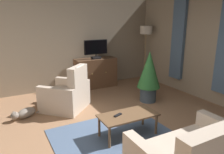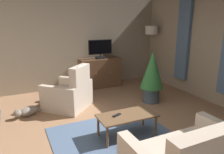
# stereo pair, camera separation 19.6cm
# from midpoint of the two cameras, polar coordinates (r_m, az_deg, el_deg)

# --- Properties ---
(ground_plane) EXTENTS (6.40, 7.00, 0.04)m
(ground_plane) POSITION_cam_midpoint_polar(r_m,az_deg,el_deg) (4.05, 3.05, -15.78)
(ground_plane) COLOR #936B4C
(wall_back) EXTENTS (6.40, 0.10, 2.73)m
(wall_back) POSITION_cam_midpoint_polar(r_m,az_deg,el_deg) (6.54, -10.62, 8.85)
(wall_back) COLOR gray
(wall_back) RESTS_ON ground_plane
(curtain_panel_far) EXTENTS (0.10, 0.44, 2.29)m
(curtain_panel_far) POSITION_cam_midpoint_polar(r_m,az_deg,el_deg) (6.46, 19.35, 9.40)
(curtain_panel_far) COLOR slate
(rug_central) EXTENTS (2.13, 1.78, 0.01)m
(rug_central) POSITION_cam_midpoint_polar(r_m,az_deg,el_deg) (3.96, 2.17, -16.07)
(rug_central) COLOR slate
(rug_central) RESTS_ON ground_plane
(tv_cabinet) EXTENTS (1.26, 0.53, 0.90)m
(tv_cabinet) POSITION_cam_midpoint_polar(r_m,az_deg,el_deg) (6.66, -2.38, 1.00)
(tv_cabinet) COLOR #402A1C
(tv_cabinet) RESTS_ON ground_plane
(television) EXTENTS (0.73, 0.20, 0.57)m
(television) POSITION_cam_midpoint_polar(r_m,az_deg,el_deg) (6.46, -2.27, 7.57)
(television) COLOR black
(television) RESTS_ON tv_cabinet
(coffee_table) EXTENTS (1.06, 0.53, 0.42)m
(coffee_table) POSITION_cam_midpoint_polar(r_m,az_deg,el_deg) (3.89, 5.55, -10.63)
(coffee_table) COLOR brown
(coffee_table) RESTS_ON ground_plane
(tv_remote) EXTENTS (0.18, 0.10, 0.02)m
(tv_remote) POSITION_cam_midpoint_polar(r_m,az_deg,el_deg) (3.81, 2.76, -10.14)
(tv_remote) COLOR black
(tv_remote) RESTS_ON coffee_table
(armchair_angled_to_table) EXTENTS (1.28, 1.28, 1.07)m
(armchair_angled_to_table) POSITION_cam_midpoint_polar(r_m,az_deg,el_deg) (5.16, -10.23, -4.64)
(armchair_angled_to_table) COLOR #C6B29E
(armchair_angled_to_table) RESTS_ON ground_plane
(potted_plant_small_fern_corner) EXTENTS (0.58, 0.58, 1.31)m
(potted_plant_small_fern_corner) POSITION_cam_midpoint_polar(r_m,az_deg,el_deg) (5.43, 11.65, 0.72)
(potted_plant_small_fern_corner) COLOR #3D4C5B
(potted_plant_small_fern_corner) RESTS_ON ground_plane
(cat) EXTENTS (0.73, 0.37, 0.23)m
(cat) POSITION_cam_midpoint_polar(r_m,az_deg,el_deg) (5.04, -20.61, -8.57)
(cat) COLOR gray
(cat) RESTS_ON ground_plane
(floor_lamp) EXTENTS (0.39, 0.39, 1.85)m
(floor_lamp) POSITION_cam_midpoint_polar(r_m,az_deg,el_deg) (7.15, 11.24, 10.98)
(floor_lamp) COLOR #4C4233
(floor_lamp) RESTS_ON ground_plane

